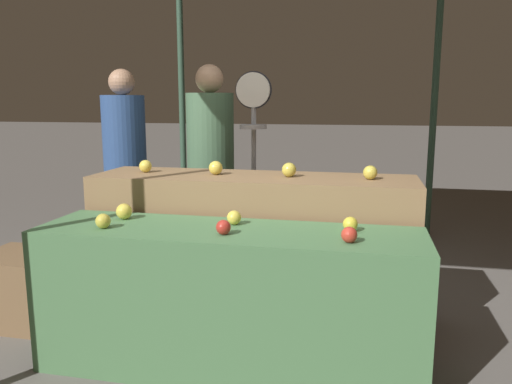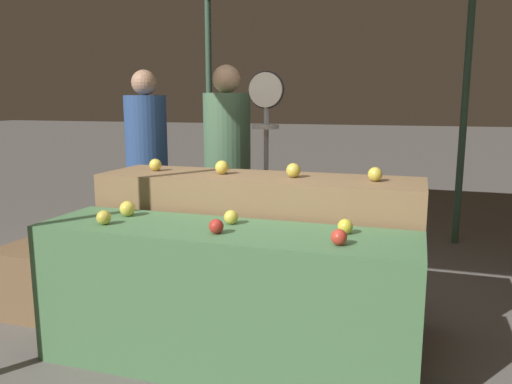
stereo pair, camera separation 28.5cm
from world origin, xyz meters
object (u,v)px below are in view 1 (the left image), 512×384
(produce_scale, at_px, (253,134))
(person_vendor_at_scale, at_px, (211,156))
(person_customer_left, at_px, (125,153))
(wooden_crate_side, at_px, (21,287))

(produce_scale, distance_m, person_vendor_at_scale, 0.59)
(produce_scale, bearing_deg, person_vendor_at_scale, 142.66)
(person_customer_left, distance_m, wooden_crate_side, 1.57)
(person_customer_left, bearing_deg, wooden_crate_side, 97.16)
(produce_scale, bearing_deg, wooden_crate_side, -146.91)
(person_customer_left, height_order, wooden_crate_side, person_customer_left)
(produce_scale, distance_m, person_customer_left, 1.38)
(produce_scale, bearing_deg, person_customer_left, 159.87)
(person_customer_left, xyz_separation_m, wooden_crate_side, (-0.10, -1.37, -0.76))
(produce_scale, relative_size, person_vendor_at_scale, 0.96)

